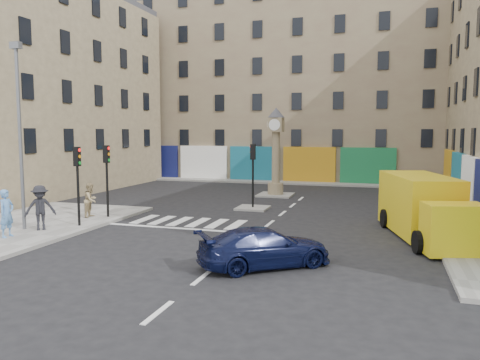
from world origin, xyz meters
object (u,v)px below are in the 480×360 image
at_px(traffic_light_left_far, 107,169).
at_px(navy_sedan, 265,247).
at_px(traffic_light_left_near, 78,173).
at_px(pedestrian_blue, 7,213).
at_px(yellow_van, 424,207).
at_px(pedestrian_tan, 91,200).
at_px(pedestrian_dark, 40,208).
at_px(clock_pillar, 276,146).
at_px(traffic_light_island, 253,165).
at_px(lamp_post, 20,126).

relative_size(traffic_light_left_far, navy_sedan, 0.81).
relative_size(traffic_light_left_near, pedestrian_blue, 1.84).
distance_m(yellow_van, pedestrian_tan, 16.12).
distance_m(navy_sedan, pedestrian_dark, 11.11).
relative_size(yellow_van, pedestrian_tan, 4.25).
bearing_deg(pedestrian_dark, yellow_van, -27.66).
relative_size(clock_pillar, pedestrian_tan, 3.44).
bearing_deg(traffic_light_island, navy_sedan, -72.41).
distance_m(lamp_post, clock_pillar, 17.31).
bearing_deg(pedestrian_dark, traffic_light_left_near, 10.80).
xyz_separation_m(traffic_light_left_far, navy_sedan, (9.87, -5.85, -1.96)).
bearing_deg(traffic_light_left_near, yellow_van, 10.42).
relative_size(traffic_light_left_far, traffic_light_island, 1.00).
height_order(traffic_light_island, clock_pillar, clock_pillar).
distance_m(lamp_post, navy_sedan, 12.64).
bearing_deg(navy_sedan, lamp_post, 42.31).
height_order(traffic_light_island, pedestrian_tan, traffic_light_island).
distance_m(navy_sedan, pedestrian_tan, 12.00).
distance_m(traffic_light_left_far, pedestrian_dark, 4.16).
xyz_separation_m(traffic_light_left_near, lamp_post, (-1.90, -1.40, 2.17)).
bearing_deg(yellow_van, navy_sedan, -145.36).
distance_m(lamp_post, pedestrian_blue, 3.99).
bearing_deg(traffic_light_left_far, yellow_van, 1.56).
height_order(traffic_light_island, pedestrian_blue, traffic_light_island).
height_order(lamp_post, pedestrian_dark, lamp_post).
relative_size(traffic_light_island, pedestrian_tan, 2.08).
bearing_deg(traffic_light_island, yellow_van, -28.92).
bearing_deg(pedestrian_dark, clock_pillar, 22.21).
relative_size(traffic_light_left_near, pedestrian_tan, 2.08).
relative_size(traffic_light_island, pedestrian_dark, 1.83).
distance_m(lamp_post, pedestrian_dark, 3.74).
relative_size(traffic_light_left_far, pedestrian_blue, 1.84).
distance_m(traffic_light_left_near, lamp_post, 3.21).
bearing_deg(yellow_van, pedestrian_tan, 168.29).
height_order(clock_pillar, pedestrian_tan, clock_pillar).
xyz_separation_m(yellow_van, pedestrian_tan, (-16.10, -0.75, -0.27)).
bearing_deg(pedestrian_dark, traffic_light_island, 9.35).
height_order(traffic_light_island, pedestrian_dark, traffic_light_island).
bearing_deg(pedestrian_tan, pedestrian_dark, 170.76).
bearing_deg(yellow_van, traffic_light_left_near, 176.05).
xyz_separation_m(clock_pillar, pedestrian_dark, (-7.33, -15.15, -2.39)).
height_order(lamp_post, pedestrian_tan, lamp_post).
distance_m(clock_pillar, pedestrian_blue, 18.57).
bearing_deg(navy_sedan, traffic_light_island, -20.20).
relative_size(lamp_post, pedestrian_blue, 4.13).
height_order(navy_sedan, yellow_van, yellow_van).
xyz_separation_m(clock_pillar, yellow_van, (9.02, -10.98, -2.24)).
height_order(traffic_light_left_far, clock_pillar, clock_pillar).
relative_size(traffic_light_island, clock_pillar, 0.61).
xyz_separation_m(lamp_post, pedestrian_tan, (1.12, 3.47, -3.75)).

